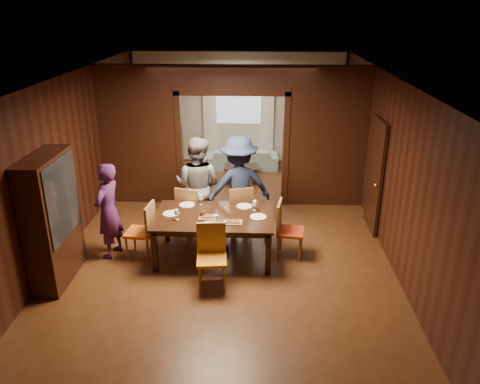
{
  "coord_description": "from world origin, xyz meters",
  "views": [
    {
      "loc": [
        0.54,
        -7.69,
        4.01
      ],
      "look_at": [
        0.24,
        -0.4,
        1.05
      ],
      "focal_mm": 35.0,
      "sensor_mm": 36.0,
      "label": 1
    }
  ],
  "objects_px": {
    "person_purple": "(108,211)",
    "dining_table": "(214,236)",
    "person_navy": "(239,186)",
    "chair_right": "(291,230)",
    "chair_near": "(212,258)",
    "chair_far_l": "(192,210)",
    "hutch": "(52,220)",
    "coffee_table": "(241,174)",
    "person_grey": "(198,186)",
    "sofa": "(242,158)",
    "chair_far_r": "(239,209)",
    "chair_left": "(140,230)"
  },
  "relations": [
    {
      "from": "dining_table",
      "to": "hutch",
      "type": "xyz_separation_m",
      "value": [
        -2.35,
        -0.77,
        0.62
      ]
    },
    {
      "from": "person_navy",
      "to": "chair_far_r",
      "type": "bearing_deg",
      "value": 70.23
    },
    {
      "from": "person_purple",
      "to": "person_navy",
      "type": "bearing_deg",
      "value": 128.86
    },
    {
      "from": "person_purple",
      "to": "person_grey",
      "type": "height_order",
      "value": "person_grey"
    },
    {
      "from": "person_purple",
      "to": "sofa",
      "type": "relative_size",
      "value": 0.89
    },
    {
      "from": "chair_right",
      "to": "hutch",
      "type": "relative_size",
      "value": 0.48
    },
    {
      "from": "person_navy",
      "to": "chair_near",
      "type": "height_order",
      "value": "person_navy"
    },
    {
      "from": "person_purple",
      "to": "hutch",
      "type": "height_order",
      "value": "hutch"
    },
    {
      "from": "person_grey",
      "to": "sofa",
      "type": "bearing_deg",
      "value": -82.72
    },
    {
      "from": "person_purple",
      "to": "chair_near",
      "type": "relative_size",
      "value": 1.69
    },
    {
      "from": "chair_near",
      "to": "hutch",
      "type": "bearing_deg",
      "value": 171.27
    },
    {
      "from": "chair_far_l",
      "to": "chair_right",
      "type": "bearing_deg",
      "value": 174.69
    },
    {
      "from": "chair_right",
      "to": "chair_near",
      "type": "height_order",
      "value": "same"
    },
    {
      "from": "chair_near",
      "to": "hutch",
      "type": "relative_size",
      "value": 0.48
    },
    {
      "from": "coffee_table",
      "to": "hutch",
      "type": "distance_m",
      "value": 5.17
    },
    {
      "from": "person_purple",
      "to": "person_navy",
      "type": "distance_m",
      "value": 2.32
    },
    {
      "from": "person_navy",
      "to": "person_grey",
      "type": "bearing_deg",
      "value": -17.66
    },
    {
      "from": "dining_table",
      "to": "chair_left",
      "type": "bearing_deg",
      "value": -177.41
    },
    {
      "from": "sofa",
      "to": "chair_left",
      "type": "height_order",
      "value": "chair_left"
    },
    {
      "from": "coffee_table",
      "to": "hutch",
      "type": "height_order",
      "value": "hutch"
    },
    {
      "from": "person_grey",
      "to": "coffee_table",
      "type": "xyz_separation_m",
      "value": [
        0.69,
        2.66,
        -0.72
      ]
    },
    {
      "from": "chair_near",
      "to": "dining_table",
      "type": "bearing_deg",
      "value": 87.38
    },
    {
      "from": "chair_left",
      "to": "hutch",
      "type": "xyz_separation_m",
      "value": [
        -1.11,
        -0.71,
        0.52
      ]
    },
    {
      "from": "person_navy",
      "to": "sofa",
      "type": "height_order",
      "value": "person_navy"
    },
    {
      "from": "sofa",
      "to": "coffee_table",
      "type": "height_order",
      "value": "sofa"
    },
    {
      "from": "dining_table",
      "to": "chair_near",
      "type": "bearing_deg",
      "value": -87.08
    },
    {
      "from": "person_navy",
      "to": "hutch",
      "type": "xyz_separation_m",
      "value": [
        -2.72,
        -1.68,
        0.07
      ]
    },
    {
      "from": "person_purple",
      "to": "coffee_table",
      "type": "bearing_deg",
      "value": 165.34
    },
    {
      "from": "person_grey",
      "to": "chair_right",
      "type": "relative_size",
      "value": 1.9
    },
    {
      "from": "person_purple",
      "to": "dining_table",
      "type": "bearing_deg",
      "value": 105.95
    },
    {
      "from": "person_navy",
      "to": "dining_table",
      "type": "bearing_deg",
      "value": 50.95
    },
    {
      "from": "sofa",
      "to": "chair_far_l",
      "type": "xyz_separation_m",
      "value": [
        -0.78,
        -3.77,
        0.21
      ]
    },
    {
      "from": "person_grey",
      "to": "coffee_table",
      "type": "height_order",
      "value": "person_grey"
    },
    {
      "from": "person_purple",
      "to": "dining_table",
      "type": "height_order",
      "value": "person_purple"
    },
    {
      "from": "coffee_table",
      "to": "chair_right",
      "type": "distance_m",
      "value": 3.65
    },
    {
      "from": "chair_far_r",
      "to": "hutch",
      "type": "relative_size",
      "value": 0.48
    },
    {
      "from": "chair_far_l",
      "to": "chair_far_r",
      "type": "bearing_deg",
      "value": -157.26
    },
    {
      "from": "person_navy",
      "to": "chair_far_r",
      "type": "xyz_separation_m",
      "value": [
        -0.0,
        -0.02,
        -0.45
      ]
    },
    {
      "from": "chair_near",
      "to": "hutch",
      "type": "xyz_separation_m",
      "value": [
        -2.4,
        0.13,
        0.52
      ]
    },
    {
      "from": "sofa",
      "to": "chair_far_r",
      "type": "relative_size",
      "value": 1.91
    },
    {
      "from": "person_grey",
      "to": "chair_near",
      "type": "distance_m",
      "value": 1.92
    },
    {
      "from": "chair_far_l",
      "to": "person_navy",
      "type": "bearing_deg",
      "value": -156.11
    },
    {
      "from": "dining_table",
      "to": "chair_left",
      "type": "relative_size",
      "value": 2.02
    },
    {
      "from": "sofa",
      "to": "chair_left",
      "type": "distance_m",
      "value": 4.89
    },
    {
      "from": "chair_right",
      "to": "chair_far_l",
      "type": "bearing_deg",
      "value": 76.73
    },
    {
      "from": "chair_far_r",
      "to": "hutch",
      "type": "bearing_deg",
      "value": 14.65
    },
    {
      "from": "person_purple",
      "to": "person_grey",
      "type": "xyz_separation_m",
      "value": [
        1.37,
        0.95,
        0.1
      ]
    },
    {
      "from": "chair_right",
      "to": "chair_near",
      "type": "xyz_separation_m",
      "value": [
        -1.23,
        -0.98,
        0.0
      ]
    },
    {
      "from": "person_navy",
      "to": "chair_left",
      "type": "distance_m",
      "value": 1.93
    },
    {
      "from": "person_purple",
      "to": "chair_far_r",
      "type": "relative_size",
      "value": 1.69
    }
  ]
}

